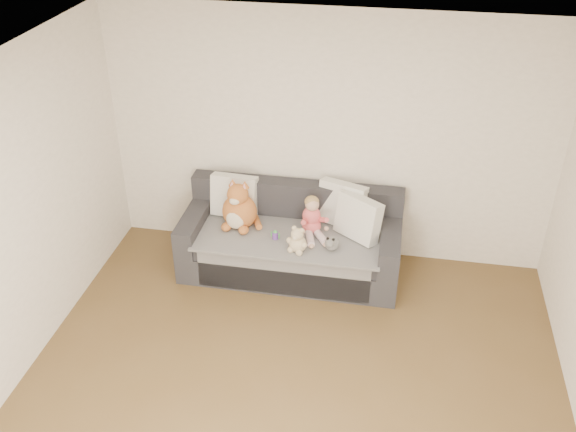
% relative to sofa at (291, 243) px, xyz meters
% --- Properties ---
extents(room_shell, '(5.00, 5.00, 5.00)m').
position_rel_sofa_xyz_m(room_shell, '(0.29, -1.64, 0.99)').
color(room_shell, brown).
rests_on(room_shell, ground).
extents(sofa, '(2.20, 0.94, 0.85)m').
position_rel_sofa_xyz_m(sofa, '(0.00, 0.00, 0.00)').
color(sofa, '#25252A').
rests_on(sofa, ground).
extents(cushion_left, '(0.49, 0.25, 0.45)m').
position_rel_sofa_xyz_m(cushion_left, '(-0.64, 0.20, 0.38)').
color(cushion_left, white).
rests_on(cushion_left, sofa).
extents(cushion_right_back, '(0.53, 0.37, 0.46)m').
position_rel_sofa_xyz_m(cushion_right_back, '(0.48, 0.23, 0.39)').
color(cushion_right_back, white).
rests_on(cushion_right_back, sofa).
extents(cushion_right_front, '(0.50, 0.44, 0.44)m').
position_rel_sofa_xyz_m(cushion_right_front, '(0.67, 0.00, 0.38)').
color(cushion_right_front, white).
rests_on(cushion_right_front, sofa).
extents(toddler, '(0.30, 0.41, 0.41)m').
position_rel_sofa_xyz_m(toddler, '(0.22, -0.03, 0.33)').
color(toddler, '#EB5367').
rests_on(toddler, sofa).
extents(plush_cat, '(0.43, 0.37, 0.54)m').
position_rel_sofa_xyz_m(plush_cat, '(-0.53, -0.02, 0.36)').
color(plush_cat, '#B55828').
rests_on(plush_cat, sofa).
extents(teddy_bear, '(0.21, 0.17, 0.28)m').
position_rel_sofa_xyz_m(teddy_bear, '(0.12, -0.37, 0.27)').
color(teddy_bear, beige).
rests_on(teddy_bear, sofa).
extents(plush_cow, '(0.14, 0.21, 0.17)m').
position_rel_sofa_xyz_m(plush_cow, '(0.44, -0.28, 0.23)').
color(plush_cow, white).
rests_on(plush_cow, sofa).
extents(sippy_cup, '(0.10, 0.07, 0.11)m').
position_rel_sofa_xyz_m(sippy_cup, '(-0.13, -0.20, 0.22)').
color(sippy_cup, '#6C3CA4').
rests_on(sippy_cup, sofa).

